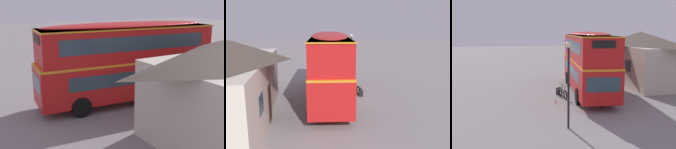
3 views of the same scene
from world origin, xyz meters
TOP-DOWN VIEW (x-y plane):
  - ground_plane at (0.00, 0.00)m, footprint 120.00×120.00m
  - double_decker_bus at (0.24, 0.84)m, footprint 10.85×3.24m
  - touring_bicycle at (1.55, -1.35)m, footprint 1.76×0.68m
  - backpack_on_ground at (0.60, -1.52)m, footprint 0.35×0.35m
  - water_bottle_red_squeeze at (2.98, -2.02)m, footprint 0.07×0.07m

SIDE VIEW (x-z plane):
  - ground_plane at x=0.00m, z-range 0.00..0.00m
  - water_bottle_red_squeeze at x=2.98m, z-range -0.01..0.20m
  - backpack_on_ground at x=0.60m, z-range 0.01..0.53m
  - touring_bicycle at x=1.55m, z-range -0.13..0.87m
  - double_decker_bus at x=0.24m, z-range 0.25..5.04m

